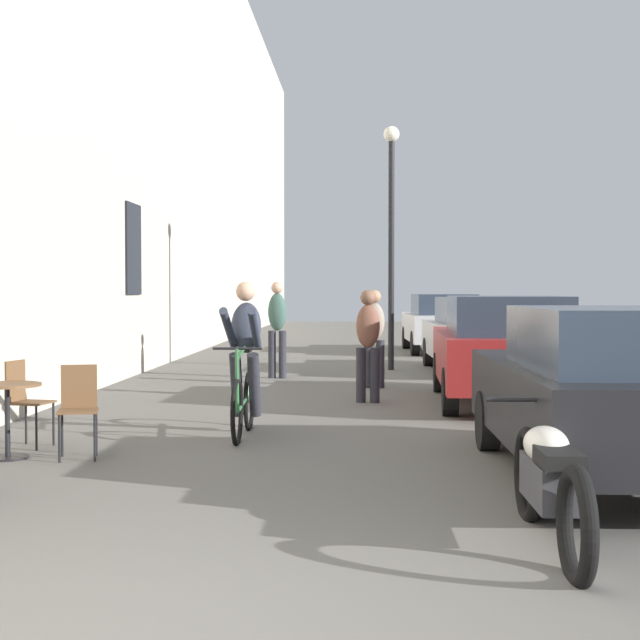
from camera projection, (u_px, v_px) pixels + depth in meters
The scene contains 14 objects.
building_facade_left at pixel (125, 49), 18.07m from camera, with size 0.54×68.00×12.43m.
cafe_table_mid at pixel (7, 404), 9.06m from camera, with size 0.64×0.64×0.72m.
cafe_chair_mid_toward_street at pixel (78, 404), 9.10m from camera, with size 0.46×0.46×0.89m.
cafe_chair_mid_toward_wall at pixel (24, 397), 9.72m from camera, with size 0.45×0.45×0.89m.
cyclist_on_bicycle at pixel (245, 362), 10.54m from camera, with size 0.52×1.76×1.74m.
pedestrian_near at pixel (368, 339), 13.54m from camera, with size 0.36×0.27×1.62m.
pedestrian_mid at pixel (374, 333), 15.58m from camera, with size 0.35×0.26×1.62m.
pedestrian_far at pixel (277, 324), 17.30m from camera, with size 0.38×0.29×1.77m.
street_lamp at pixel (391, 216), 19.01m from camera, with size 0.32×0.32×4.90m.
parked_car_nearest at pixel (606, 391), 8.00m from camera, with size 1.78×4.16×1.47m.
parked_car_second at pixel (503, 348), 13.34m from camera, with size 1.95×4.37×1.53m.
parked_car_third at pixel (475, 333), 18.57m from camera, with size 1.83×4.18×1.47m.
parked_car_fourth at pixel (442, 322), 24.47m from camera, with size 1.89×4.28×1.51m.
parked_motorcycle at pixel (550, 482), 5.97m from camera, with size 0.62×2.15×0.92m.
Camera 1 is at (1.07, -4.04, 1.62)m, focal length 53.16 mm.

